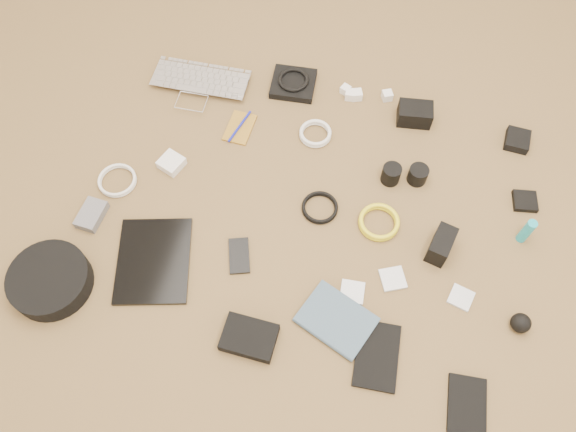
% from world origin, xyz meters
% --- Properties ---
extents(laptop, '(0.34, 0.24, 0.03)m').
position_xyz_m(laptop, '(-0.44, 0.38, 0.01)').
color(laptop, silver).
rests_on(laptop, ground).
extents(headphone_pouch, '(0.16, 0.15, 0.03)m').
position_xyz_m(headphone_pouch, '(-0.12, 0.48, 0.01)').
color(headphone_pouch, black).
rests_on(headphone_pouch, ground).
extents(headphones, '(0.14, 0.14, 0.01)m').
position_xyz_m(headphones, '(-0.12, 0.48, 0.03)').
color(headphones, black).
rests_on(headphones, headphone_pouch).
extents(charger_a, '(0.04, 0.04, 0.03)m').
position_xyz_m(charger_a, '(0.08, 0.48, 0.02)').
color(charger_a, white).
rests_on(charger_a, ground).
extents(charger_b, '(0.04, 0.04, 0.03)m').
position_xyz_m(charger_b, '(0.06, 0.50, 0.01)').
color(charger_b, white).
rests_on(charger_b, ground).
extents(charger_c, '(0.04, 0.04, 0.03)m').
position_xyz_m(charger_c, '(0.20, 0.50, 0.02)').
color(charger_c, white).
rests_on(charger_c, ground).
extents(charger_d, '(0.04, 0.04, 0.03)m').
position_xyz_m(charger_d, '(0.10, 0.48, 0.02)').
color(charger_d, white).
rests_on(charger_d, ground).
extents(dslr_camera, '(0.12, 0.09, 0.06)m').
position_xyz_m(dslr_camera, '(0.30, 0.43, 0.03)').
color(dslr_camera, black).
rests_on(dslr_camera, ground).
extents(lens_pouch, '(0.08, 0.09, 0.03)m').
position_xyz_m(lens_pouch, '(0.65, 0.42, 0.01)').
color(lens_pouch, black).
rests_on(lens_pouch, ground).
extents(notebook_olive, '(0.09, 0.13, 0.01)m').
position_xyz_m(notebook_olive, '(-0.26, 0.26, 0.00)').
color(notebook_olive, olive).
rests_on(notebook_olive, ground).
extents(pen_blue, '(0.04, 0.14, 0.01)m').
position_xyz_m(pen_blue, '(-0.26, 0.26, 0.01)').
color(pen_blue, '#151AAB').
rests_on(pen_blue, notebook_olive).
extents(cable_white_a, '(0.14, 0.14, 0.01)m').
position_xyz_m(cable_white_a, '(-0.00, 0.29, 0.01)').
color(cable_white_a, white).
rests_on(cable_white_a, ground).
extents(lens_a, '(0.06, 0.06, 0.06)m').
position_xyz_m(lens_a, '(0.26, 0.18, 0.03)').
color(lens_a, black).
rests_on(lens_a, ground).
extents(lens_b, '(0.08, 0.08, 0.06)m').
position_xyz_m(lens_b, '(0.34, 0.20, 0.03)').
color(lens_b, black).
rests_on(lens_b, ground).
extents(card_reader, '(0.08, 0.08, 0.02)m').
position_xyz_m(card_reader, '(0.68, 0.19, 0.01)').
color(card_reader, black).
rests_on(card_reader, ground).
extents(power_brick, '(0.09, 0.09, 0.03)m').
position_xyz_m(power_brick, '(-0.43, 0.07, 0.02)').
color(power_brick, white).
rests_on(power_brick, ground).
extents(cable_white_b, '(0.16, 0.16, 0.01)m').
position_xyz_m(cable_white_b, '(-0.58, -0.03, 0.01)').
color(cable_white_b, white).
rests_on(cable_white_b, ground).
extents(cable_black, '(0.14, 0.14, 0.01)m').
position_xyz_m(cable_black, '(0.07, 0.02, 0.01)').
color(cable_black, black).
rests_on(cable_black, ground).
extents(cable_yellow, '(0.15, 0.15, 0.01)m').
position_xyz_m(cable_yellow, '(0.25, 0.01, 0.01)').
color(cable_yellow, yellow).
rests_on(cable_yellow, ground).
extents(flash, '(0.08, 0.11, 0.08)m').
position_xyz_m(flash, '(0.44, -0.04, 0.04)').
color(flash, black).
rests_on(flash, ground).
extents(lens_cleaner, '(0.04, 0.04, 0.10)m').
position_xyz_m(lens_cleaner, '(0.68, 0.06, 0.05)').
color(lens_cleaner, '#1B9FB2').
rests_on(lens_cleaner, ground).
extents(battery_charger, '(0.08, 0.11, 0.03)m').
position_xyz_m(battery_charger, '(-0.60, -0.17, 0.01)').
color(battery_charger, slate).
rests_on(battery_charger, ground).
extents(tablet, '(0.27, 0.32, 0.01)m').
position_xyz_m(tablet, '(-0.37, -0.27, 0.01)').
color(tablet, black).
rests_on(tablet, ground).
extents(phone, '(0.09, 0.13, 0.01)m').
position_xyz_m(phone, '(-0.13, -0.19, 0.00)').
color(phone, black).
rests_on(phone, ground).
extents(filter_case_left, '(0.07, 0.07, 0.01)m').
position_xyz_m(filter_case_left, '(0.21, -0.23, 0.00)').
color(filter_case_left, silver).
rests_on(filter_case_left, ground).
extents(filter_case_mid, '(0.09, 0.09, 0.01)m').
position_xyz_m(filter_case_mid, '(0.32, -0.16, 0.00)').
color(filter_case_mid, silver).
rests_on(filter_case_mid, ground).
extents(filter_case_right, '(0.08, 0.08, 0.01)m').
position_xyz_m(filter_case_right, '(0.52, -0.17, 0.00)').
color(filter_case_right, silver).
rests_on(filter_case_right, ground).
extents(air_blower, '(0.07, 0.07, 0.06)m').
position_xyz_m(air_blower, '(0.68, -0.22, 0.03)').
color(air_blower, black).
rests_on(air_blower, ground).
extents(headphone_case, '(0.30, 0.30, 0.06)m').
position_xyz_m(headphone_case, '(-0.63, -0.40, 0.03)').
color(headphone_case, black).
rests_on(headphone_case, ground).
extents(drive_case, '(0.15, 0.11, 0.04)m').
position_xyz_m(drive_case, '(-0.03, -0.43, 0.02)').
color(drive_case, black).
rests_on(drive_case, ground).
extents(paperback, '(0.24, 0.21, 0.02)m').
position_xyz_m(paperback, '(0.16, -0.39, 0.01)').
color(paperback, '#3E5569').
rests_on(paperback, ground).
extents(notebook_black_a, '(0.12, 0.19, 0.01)m').
position_xyz_m(notebook_black_a, '(0.31, -0.39, 0.01)').
color(notebook_black_a, black).
rests_on(notebook_black_a, ground).
extents(notebook_black_b, '(0.11, 0.16, 0.01)m').
position_xyz_m(notebook_black_b, '(0.56, -0.46, 0.01)').
color(notebook_black_b, black).
rests_on(notebook_black_b, ground).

